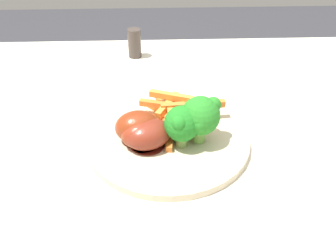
# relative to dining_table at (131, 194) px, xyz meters

# --- Properties ---
(dining_table) EXTENTS (1.23, 0.88, 0.73)m
(dining_table) POSITION_rel_dining_table_xyz_m (0.00, 0.00, 0.00)
(dining_table) COLOR silver
(dining_table) RESTS_ON ground_plane
(dinner_plate) EXTENTS (0.26, 0.26, 0.01)m
(dinner_plate) POSITION_rel_dining_table_xyz_m (-0.06, -0.02, 0.10)
(dinner_plate) COLOR beige
(dinner_plate) RESTS_ON dining_table
(broccoli_floret_front) EXTENTS (0.05, 0.06, 0.07)m
(broccoli_floret_front) POSITION_rel_dining_table_xyz_m (-0.08, -0.00, 0.14)
(broccoli_floret_front) COLOR #7D9E50
(broccoli_floret_front) RESTS_ON dinner_plate
(broccoli_floret_middle) EXTENTS (0.05, 0.05, 0.05)m
(broccoli_floret_middle) POSITION_rel_dining_table_xyz_m (-0.08, -0.01, 0.14)
(broccoli_floret_middle) COLOR #76AC4E
(broccoli_floret_middle) RESTS_ON dinner_plate
(broccoli_floret_back) EXTENTS (0.06, 0.06, 0.08)m
(broccoli_floret_back) POSITION_rel_dining_table_xyz_m (-0.11, -0.01, 0.15)
(broccoli_floret_back) COLOR #78AD4C
(broccoli_floret_back) RESTS_ON dinner_plate
(carrot_fries_pile) EXTENTS (0.14, 0.15, 0.04)m
(carrot_fries_pile) POSITION_rel_dining_table_xyz_m (-0.07, -0.07, 0.12)
(carrot_fries_pile) COLOR orange
(carrot_fries_pile) RESTS_ON dinner_plate
(chicken_drumstick_near) EXTENTS (0.11, 0.06, 0.04)m
(chicken_drumstick_near) POSITION_rel_dining_table_xyz_m (-0.03, 0.00, 0.12)
(chicken_drumstick_near) COLOR #5A1A0E
(chicken_drumstick_near) RESTS_ON dinner_plate
(chicken_drumstick_far) EXTENTS (0.12, 0.08, 0.04)m
(chicken_drumstick_far) POSITION_rel_dining_table_xyz_m (-0.04, -0.00, 0.13)
(chicken_drumstick_far) COLOR #541910
(chicken_drumstick_far) RESTS_ON dinner_plate
(chicken_drumstick_extra) EXTENTS (0.11, 0.06, 0.05)m
(chicken_drumstick_extra) POSITION_rel_dining_table_xyz_m (-0.02, -0.02, 0.13)
(chicken_drumstick_extra) COLOR #5A1B0C
(chicken_drumstick_extra) RESTS_ON dinner_plate
(pepper_shaker) EXTENTS (0.03, 0.03, 0.06)m
(pepper_shaker) POSITION_rel_dining_table_xyz_m (0.00, -0.35, 0.12)
(pepper_shaker) COLOR #423833
(pepper_shaker) RESTS_ON dining_table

